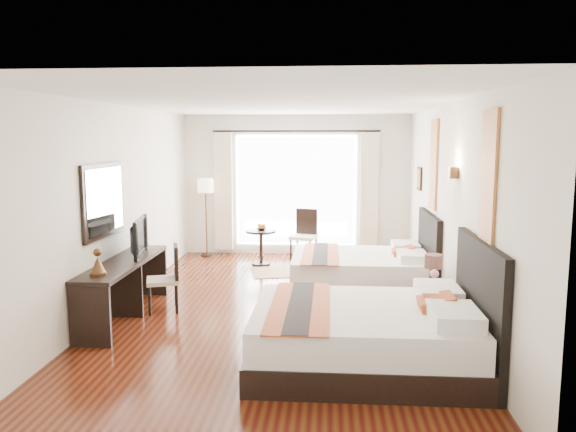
# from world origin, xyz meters

# --- Properties ---
(floor) EXTENTS (4.50, 7.50, 0.01)m
(floor) POSITION_xyz_m (0.00, 0.00, -0.01)
(floor) COLOR #3B0F0A
(floor) RESTS_ON ground
(ceiling) EXTENTS (4.50, 7.50, 0.02)m
(ceiling) POSITION_xyz_m (0.00, 0.00, 2.79)
(ceiling) COLOR white
(ceiling) RESTS_ON wall_headboard
(wall_headboard) EXTENTS (0.01, 7.50, 2.80)m
(wall_headboard) POSITION_xyz_m (2.25, 0.00, 1.40)
(wall_headboard) COLOR silver
(wall_headboard) RESTS_ON floor
(wall_desk) EXTENTS (0.01, 7.50, 2.80)m
(wall_desk) POSITION_xyz_m (-2.25, 0.00, 1.40)
(wall_desk) COLOR silver
(wall_desk) RESTS_ON floor
(wall_window) EXTENTS (4.50, 0.01, 2.80)m
(wall_window) POSITION_xyz_m (0.00, 3.75, 1.40)
(wall_window) COLOR silver
(wall_window) RESTS_ON floor
(wall_entry) EXTENTS (4.50, 0.01, 2.80)m
(wall_entry) POSITION_xyz_m (0.00, -3.75, 1.40)
(wall_entry) COLOR silver
(wall_entry) RESTS_ON floor
(window_glass) EXTENTS (2.40, 0.02, 2.20)m
(window_glass) POSITION_xyz_m (0.00, 3.73, 1.30)
(window_glass) COLOR white
(window_glass) RESTS_ON wall_window
(sheer_curtain) EXTENTS (2.30, 0.02, 2.10)m
(sheer_curtain) POSITION_xyz_m (0.00, 3.67, 1.30)
(sheer_curtain) COLOR white
(sheer_curtain) RESTS_ON wall_window
(drape_left) EXTENTS (0.35, 0.14, 2.35)m
(drape_left) POSITION_xyz_m (-1.45, 3.63, 1.28)
(drape_left) COLOR beige
(drape_left) RESTS_ON floor
(drape_right) EXTENTS (0.35, 0.14, 2.35)m
(drape_right) POSITION_xyz_m (1.45, 3.63, 1.28)
(drape_right) COLOR beige
(drape_right) RESTS_ON floor
(art_panel_near) EXTENTS (0.03, 0.50, 1.35)m
(art_panel_near) POSITION_xyz_m (2.23, -1.85, 1.95)
(art_panel_near) COLOR maroon
(art_panel_near) RESTS_ON wall_headboard
(art_panel_far) EXTENTS (0.03, 0.50, 1.35)m
(art_panel_far) POSITION_xyz_m (2.23, 1.10, 1.95)
(art_panel_far) COLOR maroon
(art_panel_far) RESTS_ON wall_headboard
(wall_sconce) EXTENTS (0.10, 0.14, 0.14)m
(wall_sconce) POSITION_xyz_m (2.19, -0.45, 1.92)
(wall_sconce) COLOR #422B17
(wall_sconce) RESTS_ON wall_headboard
(mirror_frame) EXTENTS (0.04, 1.25, 0.95)m
(mirror_frame) POSITION_xyz_m (-2.22, -0.50, 1.55)
(mirror_frame) COLOR black
(mirror_frame) RESTS_ON wall_desk
(mirror_glass) EXTENTS (0.01, 1.12, 0.82)m
(mirror_glass) POSITION_xyz_m (-2.19, -0.50, 1.55)
(mirror_glass) COLOR white
(mirror_glass) RESTS_ON mirror_frame
(bed_near) EXTENTS (2.35, 1.83, 1.33)m
(bed_near) POSITION_xyz_m (1.13, -1.85, 0.34)
(bed_near) COLOR black
(bed_near) RESTS_ON floor
(bed_far) EXTENTS (2.15, 1.67, 1.21)m
(bed_far) POSITION_xyz_m (1.23, 1.10, 0.31)
(bed_far) COLOR black
(bed_far) RESTS_ON floor
(nightstand) EXTENTS (0.42, 0.52, 0.50)m
(nightstand) POSITION_xyz_m (1.98, -0.45, 0.25)
(nightstand) COLOR black
(nightstand) RESTS_ON floor
(table_lamp) EXTENTS (0.23, 0.23, 0.37)m
(table_lamp) POSITION_xyz_m (2.02, -0.32, 0.75)
(table_lamp) COLOR black
(table_lamp) RESTS_ON nightstand
(vase) EXTENTS (0.15, 0.15, 0.12)m
(vase) POSITION_xyz_m (1.98, -0.58, 0.56)
(vase) COLOR black
(vase) RESTS_ON nightstand
(console_desk) EXTENTS (0.50, 2.20, 0.76)m
(console_desk) POSITION_xyz_m (-1.99, -0.50, 0.38)
(console_desk) COLOR black
(console_desk) RESTS_ON floor
(television) EXTENTS (0.26, 0.90, 0.52)m
(television) POSITION_xyz_m (-1.97, -0.14, 1.01)
(television) COLOR black
(television) RESTS_ON console_desk
(bronze_figurine) EXTENTS (0.22, 0.22, 0.28)m
(bronze_figurine) POSITION_xyz_m (-1.99, -1.30, 0.90)
(bronze_figurine) COLOR #422B17
(bronze_figurine) RESTS_ON console_desk
(desk_chair) EXTENTS (0.53, 0.53, 0.91)m
(desk_chair) POSITION_xyz_m (-1.55, -0.18, 0.28)
(desk_chair) COLOR beige
(desk_chair) RESTS_ON floor
(floor_lamp) EXTENTS (0.31, 0.31, 1.56)m
(floor_lamp) POSITION_xyz_m (-1.76, 3.40, 1.31)
(floor_lamp) COLOR black
(floor_lamp) RESTS_ON floor
(side_table) EXTENTS (0.56, 0.56, 0.65)m
(side_table) POSITION_xyz_m (-0.59, 2.73, 0.32)
(side_table) COLOR black
(side_table) RESTS_ON floor
(fruit_bowl) EXTENTS (0.22, 0.22, 0.05)m
(fruit_bowl) POSITION_xyz_m (-0.58, 2.77, 0.67)
(fruit_bowl) COLOR #412717
(fruit_bowl) RESTS_ON side_table
(window_chair) EXTENTS (0.56, 0.56, 0.98)m
(window_chair) POSITION_xyz_m (0.19, 3.17, 0.30)
(window_chair) COLOR beige
(window_chair) RESTS_ON floor
(jute_rug) EXTENTS (1.38, 1.08, 0.01)m
(jute_rug) POSITION_xyz_m (-0.05, 2.15, 0.01)
(jute_rug) COLOR tan
(jute_rug) RESTS_ON floor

